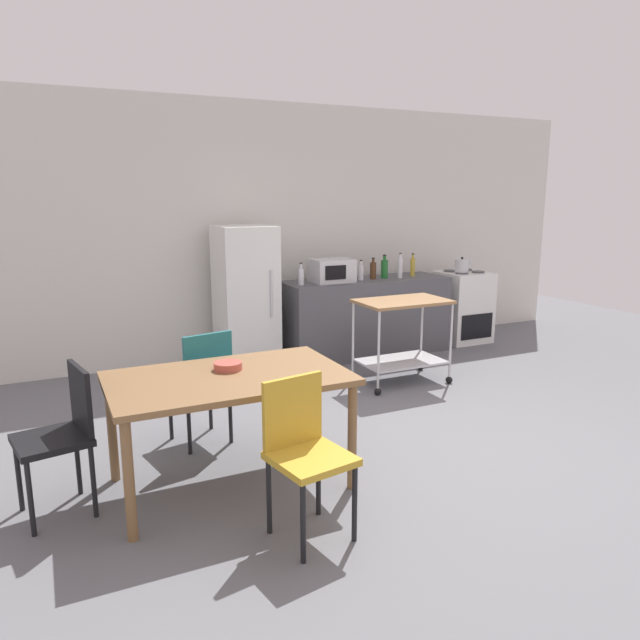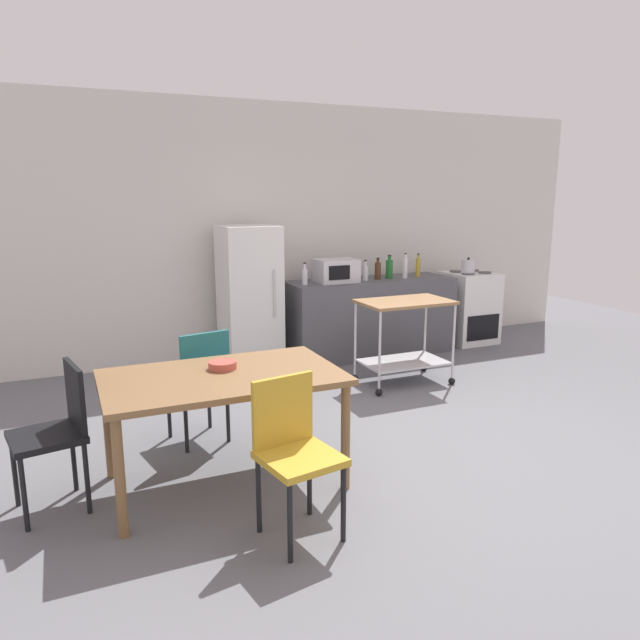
{
  "view_description": "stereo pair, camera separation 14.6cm",
  "coord_description": "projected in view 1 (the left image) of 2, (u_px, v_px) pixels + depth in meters",
  "views": [
    {
      "loc": [
        -2.54,
        -3.33,
        1.88
      ],
      "look_at": [
        -0.37,
        1.2,
        0.8
      ],
      "focal_mm": 33.0,
      "sensor_mm": 36.0,
      "label": 1
    },
    {
      "loc": [
        -2.41,
        -3.39,
        1.88
      ],
      "look_at": [
        -0.37,
        1.2,
        0.8
      ],
      "focal_mm": 33.0,
      "sensor_mm": 36.0,
      "label": 2
    }
  ],
  "objects": [
    {
      "name": "microwave",
      "position": [
        332.0,
        271.0,
        6.65
      ],
      "size": [
        0.46,
        0.35,
        0.26
      ],
      "color": "silver",
      "rests_on": "kitchen_counter"
    },
    {
      "name": "bottle_vinegar",
      "position": [
        384.0,
        268.0,
        6.96
      ],
      "size": [
        0.08,
        0.08,
        0.28
      ],
      "color": "#1E6628",
      "rests_on": "kitchen_counter"
    },
    {
      "name": "chair_black",
      "position": [
        63.0,
        430.0,
        3.46
      ],
      "size": [
        0.47,
        0.47,
        0.89
      ],
      "rotation": [
        0.0,
        0.0,
        -1.38
      ],
      "color": "black",
      "rests_on": "ground_plane"
    },
    {
      "name": "back_wall",
      "position": [
        275.0,
        231.0,
        6.92
      ],
      "size": [
        8.4,
        0.12,
        2.9
      ],
      "primitive_type": "cube",
      "color": "silver",
      "rests_on": "ground_plane"
    },
    {
      "name": "refrigerator",
      "position": [
        246.0,
        298.0,
        6.39
      ],
      "size": [
        0.6,
        0.63,
        1.55
      ],
      "color": "white",
      "rests_on": "ground_plane"
    },
    {
      "name": "kitchen_cart",
      "position": [
        402.0,
        327.0,
        5.88
      ],
      "size": [
        0.91,
        0.57,
        0.85
      ],
      "color": "olive",
      "rests_on": "ground_plane"
    },
    {
      "name": "bottle_hot_sauce",
      "position": [
        413.0,
        267.0,
        7.12
      ],
      "size": [
        0.06,
        0.06,
        0.28
      ],
      "color": "gold",
      "rests_on": "kitchen_counter"
    },
    {
      "name": "bottle_olive_oil",
      "position": [
        301.0,
        276.0,
        6.43
      ],
      "size": [
        0.06,
        0.06,
        0.25
      ],
      "color": "silver",
      "rests_on": "kitchen_counter"
    },
    {
      "name": "ground_plane",
      "position": [
        434.0,
        450.0,
        4.4
      ],
      "size": [
        12.0,
        12.0,
        0.0
      ],
      "primitive_type": "plane",
      "color": "slate"
    },
    {
      "name": "chair_teal",
      "position": [
        202.0,
        379.0,
        4.41
      ],
      "size": [
        0.47,
        0.47,
        0.89
      ],
      "rotation": [
        0.0,
        0.0,
        3.34
      ],
      "color": "#1E666B",
      "rests_on": "ground_plane"
    },
    {
      "name": "dining_table",
      "position": [
        229.0,
        387.0,
        3.76
      ],
      "size": [
        1.5,
        0.9,
        0.75
      ],
      "color": "brown",
      "rests_on": "ground_plane"
    },
    {
      "name": "stove_oven",
      "position": [
        462.0,
        306.0,
        7.61
      ],
      "size": [
        0.6,
        0.61,
        0.92
      ],
      "color": "white",
      "rests_on": "ground_plane"
    },
    {
      "name": "kitchen_counter",
      "position": [
        366.0,
        317.0,
        6.98
      ],
      "size": [
        2.0,
        0.64,
        0.9
      ],
      "primitive_type": "cube",
      "color": "#4C4C51",
      "rests_on": "ground_plane"
    },
    {
      "name": "kettle",
      "position": [
        462.0,
        266.0,
        7.36
      ],
      "size": [
        0.24,
        0.17,
        0.19
      ],
      "color": "silver",
      "rests_on": "stove_oven"
    },
    {
      "name": "bottle_sparkling_water",
      "position": [
        361.0,
        272.0,
        6.8
      ],
      "size": [
        0.06,
        0.06,
        0.23
      ],
      "color": "silver",
      "rests_on": "kitchen_counter"
    },
    {
      "name": "fruit_bowl",
      "position": [
        228.0,
        366.0,
        3.85
      ],
      "size": [
        0.19,
        0.19,
        0.05
      ],
      "primitive_type": "cylinder",
      "color": "#B24C3F",
      "rests_on": "dining_table"
    },
    {
      "name": "bottle_wine",
      "position": [
        400.0,
        267.0,
        6.97
      ],
      "size": [
        0.06,
        0.06,
        0.3
      ],
      "color": "silver",
      "rests_on": "kitchen_counter"
    },
    {
      "name": "bottle_soy_sauce",
      "position": [
        373.0,
        270.0,
        6.88
      ],
      "size": [
        0.07,
        0.07,
        0.25
      ],
      "color": "#4C2D19",
      "rests_on": "kitchen_counter"
    },
    {
      "name": "chair_mustard",
      "position": [
        304.0,
        446.0,
        3.24
      ],
      "size": [
        0.46,
        0.46,
        0.89
      ],
      "rotation": [
        0.0,
        0.0,
        0.18
      ],
      "color": "gold",
      "rests_on": "ground_plane"
    }
  ]
}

